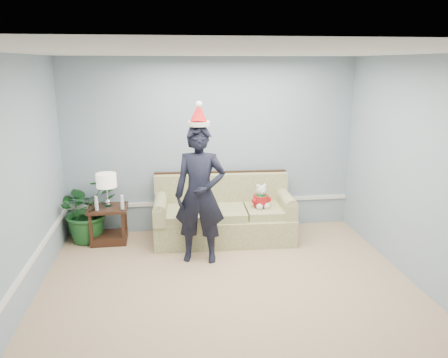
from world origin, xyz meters
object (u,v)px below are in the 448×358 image
(side_table, at_px, (109,228))
(man, at_px, (200,195))
(teddy_bear, at_px, (261,199))
(table_lamp, at_px, (106,182))
(houseplant, at_px, (87,209))
(sofa, at_px, (224,216))

(side_table, distance_m, man, 1.68)
(side_table, distance_m, teddy_bear, 2.31)
(table_lamp, relative_size, teddy_bear, 1.40)
(man, bearing_deg, houseplant, 162.57)
(sofa, relative_size, table_lamp, 4.06)
(table_lamp, xyz_separation_m, teddy_bear, (2.25, -0.15, -0.30))
(houseplant, distance_m, man, 1.90)
(sofa, height_order, man, man)
(sofa, distance_m, side_table, 1.72)
(teddy_bear, bearing_deg, sofa, 156.92)
(side_table, bearing_deg, sofa, -2.02)
(table_lamp, bearing_deg, sofa, -0.76)
(table_lamp, xyz_separation_m, man, (1.29, -0.74, -0.02))
(sofa, distance_m, table_lamp, 1.80)
(side_table, xyz_separation_m, houseplant, (-0.31, 0.11, 0.28))
(houseplant, height_order, teddy_bear, houseplant)
(sofa, relative_size, houseplant, 2.13)
(man, relative_size, teddy_bear, 5.00)
(houseplant, relative_size, man, 0.53)
(sofa, relative_size, teddy_bear, 5.69)
(sofa, xyz_separation_m, man, (-0.41, -0.72, 0.58))
(sofa, distance_m, teddy_bear, 0.64)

